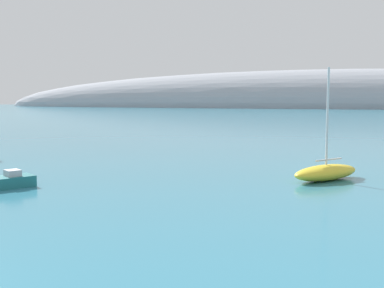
% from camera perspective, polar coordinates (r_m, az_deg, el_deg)
% --- Properties ---
extents(distant_ridge, '(393.49, 57.98, 39.91)m').
position_cam_1_polar(distant_ridge, '(264.03, 16.84, 4.09)').
color(distant_ridge, '#999EA8').
rests_on(distant_ridge, ground).
extents(sailboat_yellow_near_shore, '(5.26, 5.86, 7.80)m').
position_cam_1_polar(sailboat_yellow_near_shore, '(35.07, 15.46, -3.16)').
color(sailboat_yellow_near_shore, yellow).
rests_on(sailboat_yellow_near_shore, water).
extents(motorboat_teal_foreground, '(3.33, 3.92, 1.12)m').
position_cam_1_polar(motorboat_teal_foreground, '(33.19, -21.16, -4.16)').
color(motorboat_teal_foreground, '#1E6B70').
rests_on(motorboat_teal_foreground, water).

